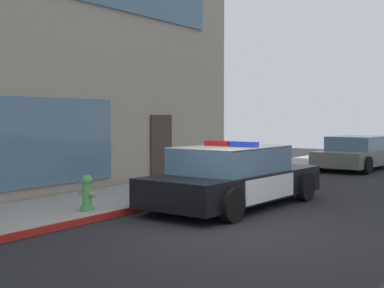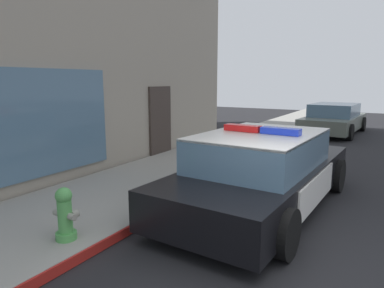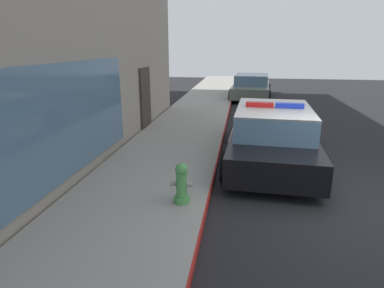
{
  "view_description": "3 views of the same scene",
  "coord_description": "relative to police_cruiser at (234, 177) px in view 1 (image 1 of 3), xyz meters",
  "views": [
    {
      "loc": [
        -8.04,
        -4.88,
        2.05
      ],
      "look_at": [
        2.39,
        2.28,
        1.39
      ],
      "focal_mm": 49.42,
      "sensor_mm": 36.0,
      "label": 1
    },
    {
      "loc": [
        -3.44,
        -0.86,
        2.27
      ],
      "look_at": [
        2.0,
        2.34,
        1.1
      ],
      "focal_mm": 32.24,
      "sensor_mm": 36.0,
      "label": 2
    },
    {
      "loc": [
        -5.55,
        1.85,
        2.79
      ],
      "look_at": [
        0.14,
        2.74,
        1.02
      ],
      "focal_mm": 30.0,
      "sensor_mm": 36.0,
      "label": 3
    }
  ],
  "objects": [
    {
      "name": "sidewalk",
      "position": [
        -2.34,
        2.63,
        -0.61
      ],
      "size": [
        48.0,
        2.63,
        0.15
      ],
      "primitive_type": "cube",
      "color": "gray",
      "rests_on": "ground"
    },
    {
      "name": "curb_red_paint",
      "position": [
        -2.34,
        1.3,
        -0.61
      ],
      "size": [
        28.8,
        0.04,
        0.14
      ],
      "primitive_type": "cube",
      "color": "maroon",
      "rests_on": "ground"
    },
    {
      "name": "police_cruiser",
      "position": [
        0.0,
        0.0,
        0.0
      ],
      "size": [
        5.04,
        2.32,
        1.49
      ],
      "rotation": [
        0.0,
        0.0,
        -0.05
      ],
      "color": "black",
      "rests_on": "ground"
    },
    {
      "name": "fire_hydrant",
      "position": [
        -2.88,
        1.74,
        -0.18
      ],
      "size": [
        0.34,
        0.39,
        0.73
      ],
      "color": "#4C994C",
      "rests_on": "sidewalk"
    },
    {
      "name": "car_down_street",
      "position": [
        10.07,
        0.3,
        -0.05
      ],
      "size": [
        4.66,
        2.33,
        1.29
      ],
      "rotation": [
        0.0,
        0.0,
        -0.07
      ],
      "color": "#596056",
      "rests_on": "ground"
    },
    {
      "name": "ground",
      "position": [
        -2.34,
        -1.08,
        -0.68
      ],
      "size": [
        48.0,
        48.0,
        0.0
      ],
      "primitive_type": "plane",
      "color": "black"
    }
  ]
}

